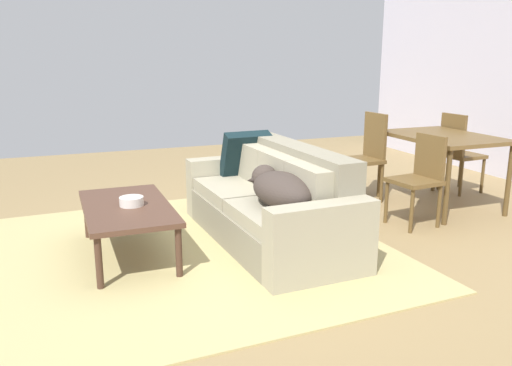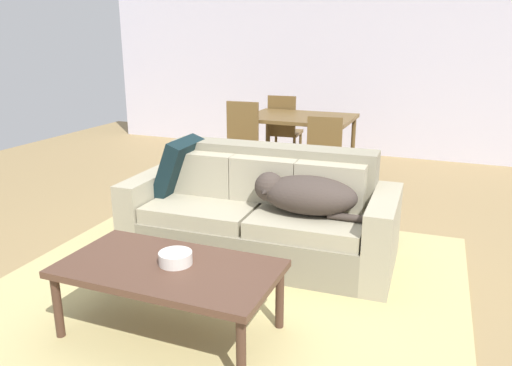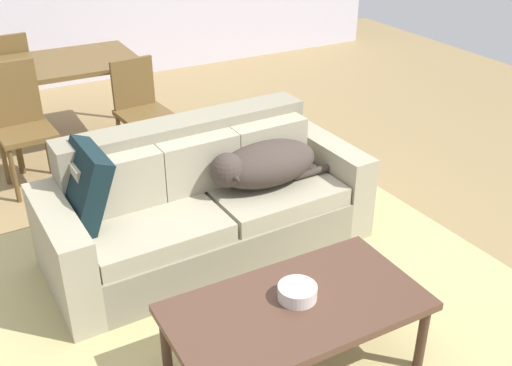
{
  "view_description": "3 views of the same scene",
  "coord_description": "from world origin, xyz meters",
  "views": [
    {
      "loc": [
        3.96,
        -1.53,
        1.59
      ],
      "look_at": [
        0.08,
        -0.01,
        0.56
      ],
      "focal_mm": 36.82,
      "sensor_mm": 36.0,
      "label": 1
    },
    {
      "loc": [
        1.28,
        -3.21,
        1.67
      ],
      "look_at": [
        -0.02,
        0.01,
        0.64
      ],
      "focal_mm": 35.29,
      "sensor_mm": 36.0,
      "label": 2
    },
    {
      "loc": [
        -1.36,
        -2.89,
        2.27
      ],
      "look_at": [
        0.17,
        -0.1,
        0.56
      ],
      "focal_mm": 42.23,
      "sensor_mm": 36.0,
      "label": 3
    }
  ],
  "objects": [
    {
      "name": "dining_table",
      "position": [
        -0.39,
        2.28,
        0.69
      ],
      "size": [
        1.19,
        0.87,
        0.77
      ],
      "color": "brown",
      "rests_on": "ground"
    },
    {
      "name": "dining_chair_near_left",
      "position": [
        -0.89,
        1.68,
        0.53
      ],
      "size": [
        0.42,
        0.42,
        0.97
      ],
      "rotation": [
        0.0,
        0.0,
        0.06
      ],
      "color": "brown",
      "rests_on": "ground"
    },
    {
      "name": "ground_plane",
      "position": [
        0.0,
        0.0,
        0.0
      ],
      "size": [
        10.0,
        10.0,
        0.0
      ],
      "primitive_type": "plane",
      "color": "#93784D"
    },
    {
      "name": "couch",
      "position": [
        -0.05,
        0.2,
        0.32
      ],
      "size": [
        2.07,
        0.92,
        0.83
      ],
      "rotation": [
        0.0,
        0.0,
        0.04
      ],
      "color": "gray",
      "rests_on": "ground"
    },
    {
      "name": "dining_chair_far_left",
      "position": [
        -0.79,
        2.86,
        0.51
      ],
      "size": [
        0.43,
        0.43,
        0.93
      ],
      "rotation": [
        0.0,
        0.0,
        3.21
      ],
      "color": "brown",
      "rests_on": "ground"
    },
    {
      "name": "dining_chair_near_right",
      "position": [
        0.04,
        1.67,
        0.48
      ],
      "size": [
        0.44,
        0.44,
        0.86
      ],
      "rotation": [
        0.0,
        0.0,
        0.1
      ],
      "color": "brown",
      "rests_on": "ground"
    },
    {
      "name": "bowl_on_coffee_table",
      "position": [
        -0.1,
        -0.99,
        0.46
      ],
      "size": [
        0.19,
        0.19,
        0.07
      ],
      "primitive_type": "cylinder",
      "color": "silver",
      "rests_on": "coffee_table"
    },
    {
      "name": "coffee_table",
      "position": [
        -0.13,
        -1.03,
        0.39
      ],
      "size": [
        1.22,
        0.66,
        0.43
      ],
      "color": "#503427",
      "rests_on": "ground"
    },
    {
      "name": "dog_on_left_cushion",
      "position": [
        0.32,
        0.1,
        0.57
      ],
      "size": [
        0.87,
        0.42,
        0.28
      ],
      "rotation": [
        0.0,
        0.0,
        0.04
      ],
      "color": "#3D332D",
      "rests_on": "couch"
    },
    {
      "name": "throw_pillow_by_left_arm",
      "position": [
        -0.78,
        0.22,
        0.63
      ],
      "size": [
        0.3,
        0.47,
        0.47
      ],
      "primitive_type": "cube",
      "rotation": [
        0.0,
        0.37,
        0.04
      ],
      "color": "black",
      "rests_on": "couch"
    },
    {
      "name": "area_rug",
      "position": [
        -0.05,
        -0.64,
        0.01
      ],
      "size": [
        3.24,
        3.44,
        0.01
      ],
      "primitive_type": "cube",
      "rotation": [
        0.0,
        0.0,
        0.04
      ],
      "color": "tan",
      "rests_on": "ground"
    }
  ]
}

